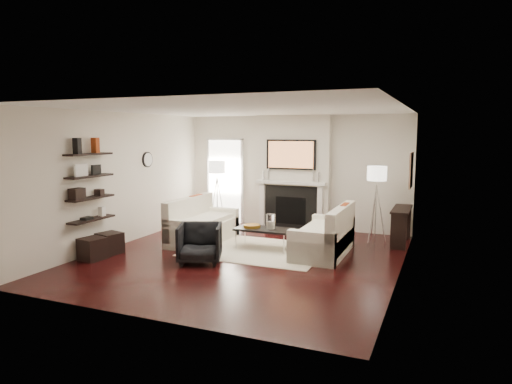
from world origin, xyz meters
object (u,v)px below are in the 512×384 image
at_px(armchair, 200,241).
at_px(ottoman_near, 110,243).
at_px(coffee_table, 264,229).
at_px(loveseat_right_base, 323,243).
at_px(lamp_right_shade, 377,173).
at_px(lamp_left_shade, 217,167).
at_px(loveseat_left_base, 203,232).

distance_m(armchair, ottoman_near, 1.89).
bearing_deg(ottoman_near, coffee_table, 29.09).
distance_m(loveseat_right_base, coffee_table, 1.19).
bearing_deg(ottoman_near, armchair, 4.89).
xyz_separation_m(lamp_right_shade, ottoman_near, (-4.52, -2.93, -1.25)).
xyz_separation_m(coffee_table, ottoman_near, (-2.58, -1.44, -0.20)).
distance_m(lamp_left_shade, ottoman_near, 3.52).
xyz_separation_m(coffee_table, lamp_right_shade, (1.94, 1.49, 1.05)).
relative_size(loveseat_right_base, coffee_table, 1.64).
relative_size(loveseat_right_base, armchair, 2.37).
height_order(loveseat_right_base, armchair, armchair).
bearing_deg(lamp_left_shade, coffee_table, -42.45).
relative_size(armchair, ottoman_near, 1.90).
xyz_separation_m(loveseat_left_base, coffee_table, (1.42, -0.10, 0.19)).
relative_size(lamp_left_shade, ottoman_near, 1.00).
bearing_deg(loveseat_left_base, ottoman_near, -127.04).
xyz_separation_m(loveseat_right_base, lamp_right_shade, (0.76, 1.39, 1.24)).
relative_size(loveseat_left_base, coffee_table, 1.64).
bearing_deg(lamp_right_shade, loveseat_right_base, -118.83).
xyz_separation_m(coffee_table, armchair, (-0.71, -1.28, -0.02)).
bearing_deg(lamp_left_shade, ottoman_near, -100.86).
relative_size(loveseat_left_base, ottoman_near, 4.50).
xyz_separation_m(loveseat_left_base, lamp_left_shade, (-0.54, 1.69, 1.24)).
height_order(armchair, lamp_right_shade, lamp_right_shade).
distance_m(loveseat_left_base, armchair, 1.56).
height_order(loveseat_right_base, coffee_table, same).
relative_size(loveseat_right_base, lamp_right_shade, 4.50).
bearing_deg(ottoman_near, lamp_right_shade, 32.91).
distance_m(loveseat_right_base, armchair, 2.34).
xyz_separation_m(armchair, lamp_right_shade, (2.65, 2.77, 1.07)).
height_order(lamp_right_shade, ottoman_near, lamp_right_shade).
xyz_separation_m(loveseat_right_base, lamp_left_shade, (-3.14, 1.69, 1.24)).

